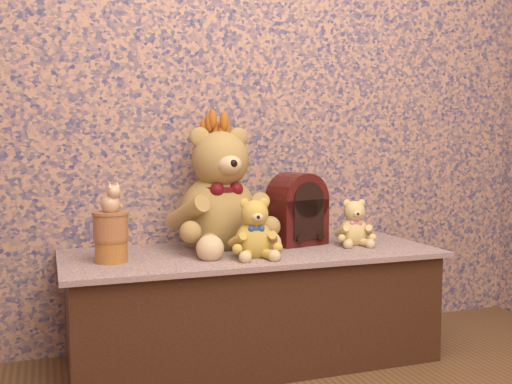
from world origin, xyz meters
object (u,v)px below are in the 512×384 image
Objects in this scene: teddy_large at (218,184)px; teddy_medium at (254,225)px; ceramic_vase at (215,221)px; cat_figurine at (110,197)px; cathedral_radio at (297,208)px; biscuit_tin_lower at (111,251)px; teddy_small at (354,220)px.

teddy_large is 0.28m from teddy_medium.
cat_figurine is (-0.45, -0.22, 0.13)m from ceramic_vase.
ceramic_vase is (0.00, 0.07, -0.16)m from teddy_large.
teddy_medium is 0.79× the size of cathedral_radio.
teddy_large reaches higher than teddy_medium.
teddy_medium is 2.13× the size of cat_figurine.
teddy_medium is (0.07, -0.23, -0.14)m from teddy_large.
teddy_large is 0.47m from cat_figurine.
cathedral_radio reaches higher than biscuit_tin_lower.
teddy_medium is at bearing -30.94° from cat_figurine.
teddy_small is at bearing -20.70° from cat_figurine.
teddy_small is at bearing -18.56° from ceramic_vase.
ceramic_vase is at bearing 81.84° from teddy_large.
teddy_large reaches higher than cat_figurine.
cathedral_radio is 2.71× the size of cat_figurine.
teddy_medium is at bearing -8.38° from biscuit_tin_lower.
teddy_large is at bearing -178.94° from teddy_small.
teddy_large is 0.52m from biscuit_tin_lower.
teddy_large is 4.57× the size of biscuit_tin_lower.
biscuit_tin_lower is 0.20m from cat_figurine.
teddy_large is 0.59m from teddy_small.
ceramic_vase is 0.52m from cat_figurine.
ceramic_vase is at bearing 3.43° from cat_figurine.
teddy_large is at bearing 163.60° from cathedral_radio.
ceramic_vase is (-0.56, 0.19, 0.00)m from teddy_small.
cathedral_radio reaches higher than teddy_small.
cathedral_radio is 0.35m from ceramic_vase.
teddy_small is at bearing 19.38° from teddy_medium.
teddy_medium is at bearing -76.58° from ceramic_vase.
cathedral_radio is 0.81m from biscuit_tin_lower.
cat_figurine is (-0.45, -0.15, -0.03)m from teddy_large.
cathedral_radio is at bearing 44.53° from teddy_medium.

